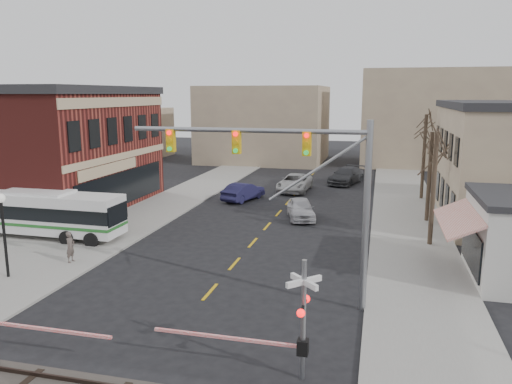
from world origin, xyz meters
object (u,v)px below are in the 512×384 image
transit_bus (39,212)px  pedestrian_near (70,247)px  pedestrian_far (74,220)px  car_d (346,176)px  car_b (243,192)px  traffic_signal_mast (299,173)px  car_c (295,183)px  car_a (301,209)px  rr_crossing_east (290,320)px  street_lamp (3,218)px

transit_bus → pedestrian_near: size_ratio=6.66×
transit_bus → pedestrian_far: (2.01, 0.68, -0.56)m
car_d → car_b: bearing=-110.3°
traffic_signal_mast → pedestrian_far: traffic_signal_mast is taller
car_d → car_c: bearing=-113.2°
car_d → pedestrian_near: pedestrian_near is taller
traffic_signal_mast → car_a: (-2.18, 14.98, -5.00)m
rr_crossing_east → car_a: size_ratio=1.26×
car_b → pedestrian_far: (-7.61, -13.30, 0.31)m
traffic_signal_mast → car_c: bearing=99.8°
transit_bus → car_b: size_ratio=2.40×
traffic_signal_mast → car_a: traffic_signal_mast is taller
rr_crossing_east → pedestrian_near: size_ratio=3.34×
street_lamp → pedestrian_far: 7.83m
street_lamp → car_c: 27.89m
car_d → pedestrian_far: bearing=-106.1°
pedestrian_near → car_d: bearing=-22.7°
transit_bus → car_a: size_ratio=2.51×
transit_bus → pedestrian_far: 2.19m
car_a → pedestrian_near: pedestrian_near is taller
traffic_signal_mast → pedestrian_near: 13.67m
traffic_signal_mast → transit_bus: bearing=160.6°
car_d → transit_bus: bearing=-108.6°
pedestrian_near → pedestrian_far: 5.60m
car_b → car_d: bearing=-110.0°
car_a → pedestrian_near: 16.56m
traffic_signal_mast → street_lamp: (-14.33, -0.58, -2.63)m
car_a → rr_crossing_east: bearing=-97.7°
traffic_signal_mast → rr_crossing_east: bearing=-82.9°
car_a → pedestrian_far: (-13.41, -8.10, 0.32)m
transit_bus → car_b: transit_bus is taller
car_c → car_b: bearing=-122.1°
traffic_signal_mast → car_d: traffic_signal_mast is taller
street_lamp → pedestrian_far: street_lamp is taller
street_lamp → car_d: (14.38, 31.15, -2.29)m
rr_crossing_east → car_a: (-2.90, 20.78, -1.21)m
transit_bus → street_lamp: street_lamp is taller
street_lamp → car_b: street_lamp is taller
street_lamp → pedestrian_far: bearing=99.6°
transit_bus → car_c: transit_bus is taller
street_lamp → pedestrian_near: size_ratio=2.50×
pedestrian_far → car_a: bearing=-25.3°
street_lamp → car_a: size_ratio=0.94×
pedestrian_near → pedestrian_far: size_ratio=0.88×
car_a → pedestrian_near: size_ratio=2.65×
car_a → pedestrian_far: pedestrian_far is taller
pedestrian_far → rr_crossing_east: bearing=-94.3°
transit_bus → traffic_signal_mast: 19.10m
street_lamp → car_d: street_lamp is taller
street_lamp → car_d: 34.39m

